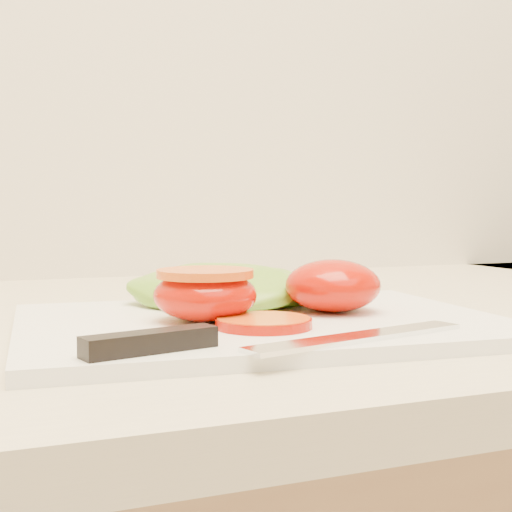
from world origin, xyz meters
name	(u,v)px	position (x,y,z in m)	size (l,w,h in m)	color
cutting_board	(261,324)	(-0.37, 1.56, 0.94)	(0.35, 0.25, 0.01)	white
tomato_half_dome	(333,286)	(-0.30, 1.56, 0.96)	(0.07, 0.07, 0.04)	#C70A00
tomato_half_cut	(205,293)	(-0.41, 1.56, 0.96)	(0.07, 0.07, 0.04)	#C70A00
tomato_slice_0	(264,323)	(-0.38, 1.51, 0.94)	(0.06, 0.06, 0.01)	orange
lettuce_leaf_0	(218,288)	(-0.37, 1.63, 0.95)	(0.16, 0.10, 0.03)	#5FAA2D
lettuce_leaf_1	(266,288)	(-0.33, 1.63, 0.95)	(0.12, 0.09, 0.03)	#5FAA2D
knife	(237,340)	(-0.42, 1.46, 0.94)	(0.25, 0.06, 0.01)	silver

